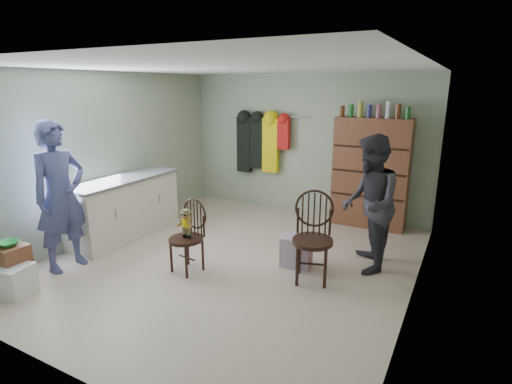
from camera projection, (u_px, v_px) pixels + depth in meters
The scene contains 13 objects.
ground_plane at pixel (233, 261), 5.37m from camera, with size 5.00×5.00×0.00m, color beige.
room_walls at pixel (251, 140), 5.42m from camera, with size 5.00×5.00×5.00m.
counter at pixel (124, 207), 6.15m from camera, with size 0.64×1.86×0.94m.
stool at pixel (12, 267), 4.62m from camera, with size 0.36×0.31×0.52m, color brown.
bowl at pixel (8, 243), 4.55m from camera, with size 0.22×0.22×0.05m, color green.
plastic_tub at pixel (14, 280), 4.49m from camera, with size 0.36×0.34×0.34m, color white.
chair_front at pixel (188, 231), 4.99m from camera, with size 0.47×0.47×0.93m.
chair_far at pixel (313, 233), 4.76m from camera, with size 0.61×0.61×1.09m.
striped_bag at pixel (296, 251), 5.20m from camera, with size 0.38×0.29×0.40m, color #E57284.
person_left at pixel (60, 197), 4.97m from camera, with size 0.69×0.45×1.90m, color #454B7F.
person_right at pixel (369, 204), 4.96m from camera, with size 0.84×0.66×1.73m, color #2D2B33.
dresser at pixel (371, 173), 6.52m from camera, with size 1.20×0.39×2.06m.
coat_rack at pixel (261, 143), 7.46m from camera, with size 1.42×0.12×1.09m.
Camera 1 is at (2.63, -4.21, 2.29)m, focal length 28.00 mm.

